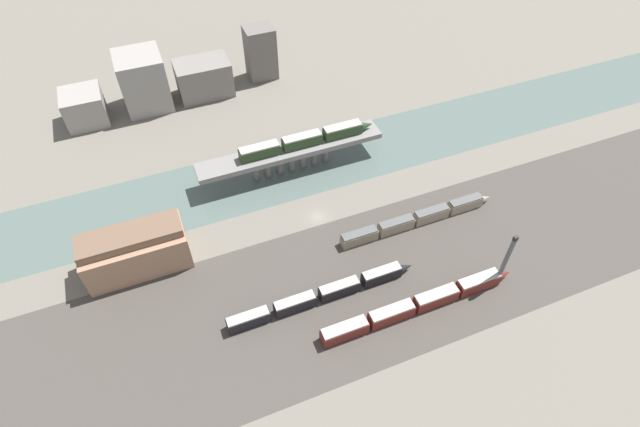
{
  "coord_description": "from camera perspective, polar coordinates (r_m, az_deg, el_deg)",
  "views": [
    {
      "loc": [
        -32.51,
        -82.86,
        97.86
      ],
      "look_at": [
        0.0,
        -1.8,
        3.07
      ],
      "focal_mm": 28.0,
      "sensor_mm": 36.0,
      "label": 1
    }
  ],
  "objects": [
    {
      "name": "city_block_far_left",
      "position": [
        176.73,
        -25.33,
        10.92
      ],
      "size": [
        12.25,
        12.51,
        10.38
      ],
      "primitive_type": "cube",
      "color": "gray",
      "rests_on": "ground"
    },
    {
      "name": "city_block_center",
      "position": [
        177.25,
        -13.13,
        14.83
      ],
      "size": [
        17.68,
        11.79,
        11.78
      ],
      "primitive_type": "cube",
      "color": "slate",
      "rests_on": "ground"
    },
    {
      "name": "train_yard_near",
      "position": [
        115.76,
        11.22,
        -10.14
      ],
      "size": [
        48.11,
        2.97,
        3.79
      ],
      "color": "#5B1E19",
      "rests_on": "ground"
    },
    {
      "name": "train_on_bridge",
      "position": [
        141.07,
        -1.51,
        8.46
      ],
      "size": [
        39.97,
        3.18,
        3.42
      ],
      "color": "#23381E",
      "rests_on": "bridge"
    },
    {
      "name": "signal_tower",
      "position": [
        120.01,
        20.42,
        -5.13
      ],
      "size": [
        1.01,
        1.01,
        16.78
      ],
      "color": "#4C4C51",
      "rests_on": "ground"
    },
    {
      "name": "city_block_left",
      "position": [
        175.06,
        -19.53,
        14.08
      ],
      "size": [
        14.22,
        14.82,
        18.06
      ],
      "primitive_type": "cube",
      "color": "gray",
      "rests_on": "ground"
    },
    {
      "name": "river_water",
      "position": [
        145.93,
        -3.26,
        5.14
      ],
      "size": [
        320.0,
        24.78,
        0.01
      ],
      "primitive_type": "cube",
      "color": "#4C5B56",
      "rests_on": "ground"
    },
    {
      "name": "train_yard_far",
      "position": [
        131.93,
        11.08,
        -0.6
      ],
      "size": [
        44.03,
        2.64,
        3.51
      ],
      "color": "gray",
      "rests_on": "ground"
    },
    {
      "name": "railbed_yard",
      "position": [
        118.73,
        4.03,
        -8.35
      ],
      "size": [
        280.0,
        42.0,
        0.01
      ],
      "primitive_type": "cube",
      "color": "#423D38",
      "rests_on": "ground"
    },
    {
      "name": "ground_plane",
      "position": [
        132.29,
        -0.29,
        -0.37
      ],
      "size": [
        400.0,
        400.0,
        0.0
      ],
      "primitive_type": "plane",
      "color": "#666056"
    },
    {
      "name": "train_yard_mid",
      "position": [
        115.12,
        0.23,
        -9.29
      ],
      "size": [
        45.52,
        2.62,
        3.5
      ],
      "color": "black",
      "rests_on": "ground"
    },
    {
      "name": "warehouse_building",
      "position": [
        125.5,
        -20.37,
        -3.96
      ],
      "size": [
        23.98,
        10.99,
        11.94
      ],
      "color": "#937056",
      "rests_on": "ground"
    },
    {
      "name": "bridge",
      "position": [
        142.0,
        -3.36,
        6.93
      ],
      "size": [
        53.59,
        7.42,
        7.69
      ],
      "color": "slate",
      "rests_on": "ground"
    },
    {
      "name": "city_block_right",
      "position": [
        181.81,
        -6.81,
        17.78
      ],
      "size": [
        9.77,
        8.37,
        18.13
      ],
      "primitive_type": "cube",
      "color": "#605B56",
      "rests_on": "ground"
    }
  ]
}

